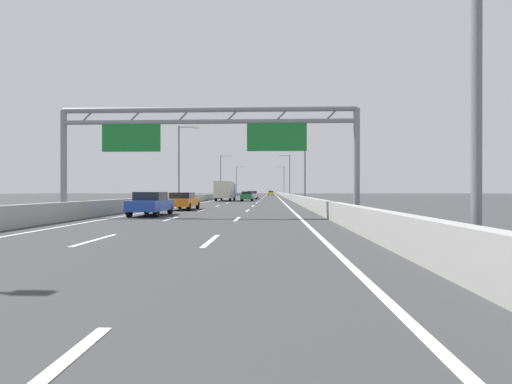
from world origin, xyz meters
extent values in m
plane|color=#38383A|center=(0.00, 100.00, 0.00)|extent=(260.00, 260.00, 0.00)
cube|color=white|center=(-1.80, 12.50, 0.01)|extent=(0.16, 3.00, 0.01)
cube|color=white|center=(-1.80, 21.50, 0.01)|extent=(0.16, 3.00, 0.01)
cube|color=white|center=(-1.80, 30.50, 0.01)|extent=(0.16, 3.00, 0.01)
cube|color=white|center=(-1.80, 39.50, 0.01)|extent=(0.16, 3.00, 0.01)
cube|color=white|center=(-1.80, 48.50, 0.01)|extent=(0.16, 3.00, 0.01)
cube|color=white|center=(-1.80, 57.50, 0.01)|extent=(0.16, 3.00, 0.01)
cube|color=white|center=(-1.80, 66.50, 0.01)|extent=(0.16, 3.00, 0.01)
cube|color=white|center=(-1.80, 75.50, 0.01)|extent=(0.16, 3.00, 0.01)
cube|color=white|center=(-1.80, 84.50, 0.01)|extent=(0.16, 3.00, 0.01)
cube|color=white|center=(-1.80, 93.50, 0.01)|extent=(0.16, 3.00, 0.01)
cube|color=white|center=(-1.80, 102.50, 0.01)|extent=(0.16, 3.00, 0.01)
cube|color=white|center=(-1.80, 111.50, 0.01)|extent=(0.16, 3.00, 0.01)
cube|color=white|center=(-1.80, 120.50, 0.01)|extent=(0.16, 3.00, 0.01)
cube|color=white|center=(-1.80, 129.50, 0.01)|extent=(0.16, 3.00, 0.01)
cube|color=white|center=(-1.80, 138.50, 0.01)|extent=(0.16, 3.00, 0.01)
cube|color=white|center=(-1.80, 147.50, 0.01)|extent=(0.16, 3.00, 0.01)
cube|color=white|center=(-1.80, 156.50, 0.01)|extent=(0.16, 3.00, 0.01)
cube|color=white|center=(1.80, 12.50, 0.01)|extent=(0.16, 3.00, 0.01)
cube|color=white|center=(1.80, 21.50, 0.01)|extent=(0.16, 3.00, 0.01)
cube|color=white|center=(1.80, 30.50, 0.01)|extent=(0.16, 3.00, 0.01)
cube|color=white|center=(1.80, 39.50, 0.01)|extent=(0.16, 3.00, 0.01)
cube|color=white|center=(1.80, 48.50, 0.01)|extent=(0.16, 3.00, 0.01)
cube|color=white|center=(1.80, 57.50, 0.01)|extent=(0.16, 3.00, 0.01)
cube|color=white|center=(1.80, 66.50, 0.01)|extent=(0.16, 3.00, 0.01)
cube|color=white|center=(1.80, 75.50, 0.01)|extent=(0.16, 3.00, 0.01)
cube|color=white|center=(1.80, 84.50, 0.01)|extent=(0.16, 3.00, 0.01)
cube|color=white|center=(1.80, 93.50, 0.01)|extent=(0.16, 3.00, 0.01)
cube|color=white|center=(1.80, 102.50, 0.01)|extent=(0.16, 3.00, 0.01)
cube|color=white|center=(1.80, 111.50, 0.01)|extent=(0.16, 3.00, 0.01)
cube|color=white|center=(1.80, 120.50, 0.01)|extent=(0.16, 3.00, 0.01)
cube|color=white|center=(1.80, 129.50, 0.01)|extent=(0.16, 3.00, 0.01)
cube|color=white|center=(1.80, 138.50, 0.01)|extent=(0.16, 3.00, 0.01)
cube|color=white|center=(1.80, 147.50, 0.01)|extent=(0.16, 3.00, 0.01)
cube|color=white|center=(1.80, 156.50, 0.01)|extent=(0.16, 3.00, 0.01)
cube|color=white|center=(-5.25, 88.00, 0.01)|extent=(0.16, 176.00, 0.01)
cube|color=white|center=(5.25, 88.00, 0.01)|extent=(0.16, 176.00, 0.01)
cube|color=#9E9E99|center=(-6.90, 110.00, 0.47)|extent=(0.45, 220.00, 0.95)
cube|color=#9E9E99|center=(6.90, 110.00, 0.47)|extent=(0.45, 220.00, 0.95)
cylinder|color=gray|center=(-8.47, 22.82, 3.10)|extent=(0.36, 0.36, 6.20)
cylinder|color=gray|center=(8.47, 22.82, 3.10)|extent=(0.36, 0.36, 6.20)
cylinder|color=gray|center=(0.00, 22.82, 6.20)|extent=(16.94, 0.32, 0.32)
cylinder|color=gray|center=(0.00, 22.82, 5.50)|extent=(16.94, 0.26, 0.26)
cylinder|color=gray|center=(-7.06, 22.82, 5.85)|extent=(0.74, 0.10, 0.74)
cylinder|color=gray|center=(-4.23, 22.82, 5.85)|extent=(0.74, 0.10, 0.74)
cylinder|color=gray|center=(-1.41, 22.82, 5.85)|extent=(0.74, 0.10, 0.74)
cylinder|color=gray|center=(1.41, 22.82, 5.85)|extent=(0.74, 0.10, 0.74)
cylinder|color=gray|center=(4.23, 22.82, 5.85)|extent=(0.74, 0.10, 0.74)
cylinder|color=gray|center=(7.06, 22.82, 5.85)|extent=(0.74, 0.10, 0.74)
cube|color=#19752D|center=(-4.47, 22.82, 4.60)|extent=(3.40, 0.12, 1.60)
cube|color=#19752D|center=(3.95, 22.82, 4.60)|extent=(3.40, 0.12, 1.60)
cylinder|color=slate|center=(7.70, 8.59, 4.75)|extent=(0.20, 0.20, 9.50)
cylinder|color=slate|center=(-7.70, 47.64, 4.75)|extent=(0.20, 0.20, 9.50)
cylinder|color=slate|center=(-6.60, 47.64, 9.35)|extent=(2.20, 0.12, 0.12)
cube|color=#F2EAC6|center=(-5.50, 47.64, 9.25)|extent=(0.56, 0.28, 0.20)
cylinder|color=slate|center=(7.70, 47.64, 4.75)|extent=(0.20, 0.20, 9.50)
cylinder|color=slate|center=(6.60, 47.64, 9.35)|extent=(2.20, 0.12, 0.12)
cube|color=#F2EAC6|center=(5.50, 47.64, 9.25)|extent=(0.56, 0.28, 0.20)
cylinder|color=slate|center=(-7.70, 86.69, 4.75)|extent=(0.20, 0.20, 9.50)
cylinder|color=slate|center=(-6.60, 86.69, 9.35)|extent=(2.20, 0.12, 0.12)
cube|color=#F2EAC6|center=(-5.50, 86.69, 9.25)|extent=(0.56, 0.28, 0.20)
cylinder|color=slate|center=(7.70, 86.69, 4.75)|extent=(0.20, 0.20, 9.50)
cylinder|color=slate|center=(6.60, 86.69, 9.35)|extent=(2.20, 0.12, 0.12)
cube|color=#F2EAC6|center=(5.50, 86.69, 9.25)|extent=(0.56, 0.28, 0.20)
cylinder|color=slate|center=(-7.70, 125.74, 4.75)|extent=(0.20, 0.20, 9.50)
cylinder|color=slate|center=(-6.60, 125.74, 9.35)|extent=(2.20, 0.12, 0.12)
cube|color=#F2EAC6|center=(-5.50, 125.74, 9.25)|extent=(0.56, 0.28, 0.20)
cylinder|color=slate|center=(7.70, 125.74, 4.75)|extent=(0.20, 0.20, 9.50)
cylinder|color=slate|center=(6.60, 125.74, 9.35)|extent=(2.20, 0.12, 0.12)
cube|color=#F2EAC6|center=(5.50, 125.74, 9.25)|extent=(0.56, 0.28, 0.20)
cube|color=red|center=(-0.06, 80.71, 0.63)|extent=(1.74, 4.43, 0.62)
cube|color=black|center=(-0.06, 80.18, 1.17)|extent=(1.53, 1.78, 0.47)
cylinder|color=black|center=(-0.82, 82.37, 0.32)|extent=(0.22, 0.64, 0.64)
cylinder|color=black|center=(0.69, 82.37, 0.32)|extent=(0.22, 0.64, 0.64)
cylinder|color=black|center=(-0.82, 79.05, 0.32)|extent=(0.22, 0.64, 0.64)
cylinder|color=black|center=(0.69, 79.05, 0.32)|extent=(0.22, 0.64, 0.64)
cube|color=silver|center=(0.13, 70.92, 0.67)|extent=(1.84, 4.68, 0.70)
cube|color=black|center=(0.13, 71.16, 1.26)|extent=(1.62, 2.20, 0.47)
cylinder|color=black|center=(-0.68, 72.72, 0.32)|extent=(0.22, 0.64, 0.64)
cylinder|color=black|center=(0.94, 72.72, 0.32)|extent=(0.22, 0.64, 0.64)
cylinder|color=black|center=(-0.68, 69.13, 0.32)|extent=(0.22, 0.64, 0.64)
cylinder|color=black|center=(0.94, 69.13, 0.32)|extent=(0.22, 0.64, 0.64)
cube|color=yellow|center=(3.44, 131.68, 0.68)|extent=(1.82, 4.58, 0.71)
cube|color=black|center=(3.44, 131.33, 1.27)|extent=(1.61, 2.18, 0.48)
cylinder|color=black|center=(2.63, 133.42, 0.32)|extent=(0.22, 0.64, 0.64)
cylinder|color=black|center=(4.24, 133.42, 0.32)|extent=(0.22, 0.64, 0.64)
cylinder|color=black|center=(2.63, 129.94, 0.32)|extent=(0.22, 0.64, 0.64)
cylinder|color=black|center=(4.24, 129.94, 0.32)|extent=(0.22, 0.64, 0.64)
cube|color=#1E7A38|center=(-0.01, 58.33, 0.66)|extent=(1.73, 4.39, 0.68)
cube|color=black|center=(-0.01, 58.63, 1.21)|extent=(1.52, 1.82, 0.43)
cylinder|color=black|center=(-0.77, 59.98, 0.32)|extent=(0.22, 0.64, 0.64)
cylinder|color=black|center=(0.74, 59.98, 0.32)|extent=(0.22, 0.64, 0.64)
cylinder|color=black|center=(-0.77, 56.69, 0.32)|extent=(0.22, 0.64, 0.64)
cylinder|color=black|center=(0.74, 56.69, 0.32)|extent=(0.22, 0.64, 0.64)
cube|color=#2347AD|center=(-3.77, 24.25, 0.64)|extent=(1.79, 4.17, 0.63)
cube|color=black|center=(-3.77, 24.20, 1.20)|extent=(1.58, 1.99, 0.51)
cylinder|color=black|center=(-4.55, 25.78, 0.32)|extent=(0.22, 0.64, 0.64)
cylinder|color=black|center=(-2.98, 25.78, 0.32)|extent=(0.22, 0.64, 0.64)
cylinder|color=black|center=(-4.55, 22.71, 0.32)|extent=(0.22, 0.64, 0.64)
cylinder|color=black|center=(-2.98, 22.71, 0.32)|extent=(0.22, 0.64, 0.64)
cube|color=orange|center=(-3.41, 31.64, 0.63)|extent=(1.76, 4.64, 0.62)
cube|color=black|center=(-3.41, 31.06, 1.17)|extent=(1.55, 2.22, 0.46)
cylinder|color=black|center=(-4.18, 33.42, 0.32)|extent=(0.22, 0.64, 0.64)
cylinder|color=black|center=(-2.64, 33.42, 0.32)|extent=(0.22, 0.64, 0.64)
cylinder|color=black|center=(-4.18, 29.87, 0.32)|extent=(0.22, 0.64, 0.64)
cylinder|color=black|center=(-2.64, 29.87, 0.32)|extent=(0.22, 0.64, 0.64)
cube|color=#194799|center=(-3.36, 62.29, 1.57)|extent=(2.36, 2.38, 2.18)
cube|color=beige|center=(-3.36, 57.95, 1.70)|extent=(2.36, 5.91, 2.43)
cylinder|color=black|center=(-4.40, 62.58, 0.48)|extent=(0.28, 0.96, 0.96)
cylinder|color=black|center=(-2.32, 62.58, 0.48)|extent=(0.28, 0.96, 0.96)
cylinder|color=black|center=(-4.40, 56.39, 0.48)|extent=(0.28, 0.96, 0.96)
cylinder|color=black|center=(-2.32, 56.39, 0.48)|extent=(0.28, 0.96, 0.96)
camera|label=1|loc=(3.65, 0.80, 1.53)|focal=27.08mm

